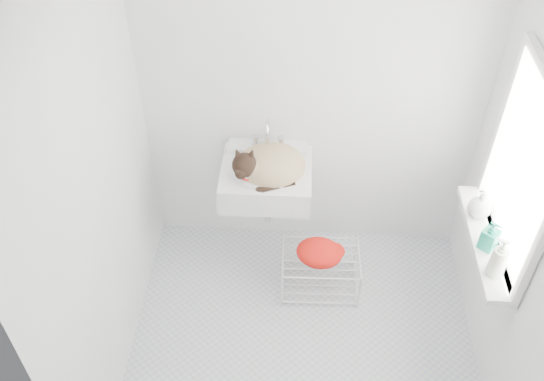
# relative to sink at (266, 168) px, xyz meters

# --- Properties ---
(floor) EXTENTS (2.20, 2.00, 0.02)m
(floor) POSITION_rel_sink_xyz_m (0.27, -0.74, -0.85)
(floor) COLOR silver
(floor) RESTS_ON ground
(back_wall) EXTENTS (2.20, 0.02, 2.50)m
(back_wall) POSITION_rel_sink_xyz_m (0.27, 0.26, 0.40)
(back_wall) COLOR white
(back_wall) RESTS_ON ground
(right_wall) EXTENTS (0.02, 2.00, 2.50)m
(right_wall) POSITION_rel_sink_xyz_m (1.37, -0.74, 0.40)
(right_wall) COLOR white
(right_wall) RESTS_ON ground
(left_wall) EXTENTS (0.02, 2.00, 2.50)m
(left_wall) POSITION_rel_sink_xyz_m (-0.83, -0.74, 0.40)
(left_wall) COLOR white
(left_wall) RESTS_ON ground
(window_glass) EXTENTS (0.01, 0.80, 1.00)m
(window_glass) POSITION_rel_sink_xyz_m (1.36, -0.54, 0.50)
(window_glass) COLOR white
(window_glass) RESTS_ON right_wall
(window_frame) EXTENTS (0.04, 0.90, 1.10)m
(window_frame) POSITION_rel_sink_xyz_m (1.34, -0.54, 0.50)
(window_frame) COLOR white
(window_frame) RESTS_ON right_wall
(windowsill) EXTENTS (0.16, 0.88, 0.04)m
(windowsill) POSITION_rel_sink_xyz_m (1.28, -0.54, -0.02)
(windowsill) COLOR white
(windowsill) RESTS_ON right_wall
(sink) EXTENTS (0.58, 0.51, 0.23)m
(sink) POSITION_rel_sink_xyz_m (0.00, 0.00, 0.00)
(sink) COLOR white
(sink) RESTS_ON back_wall
(faucet) EXTENTS (0.21, 0.15, 0.21)m
(faucet) POSITION_rel_sink_xyz_m (0.00, 0.18, 0.14)
(faucet) COLOR silver
(faucet) RESTS_ON sink
(cat) EXTENTS (0.49, 0.42, 0.29)m
(cat) POSITION_rel_sink_xyz_m (0.01, -0.02, 0.04)
(cat) COLOR tan
(cat) RESTS_ON sink
(wire_rack) EXTENTS (0.52, 0.37, 0.31)m
(wire_rack) POSITION_rel_sink_xyz_m (0.38, -0.26, -0.70)
(wire_rack) COLOR silver
(wire_rack) RESTS_ON floor
(towel) EXTENTS (0.34, 0.27, 0.13)m
(towel) POSITION_rel_sink_xyz_m (0.37, -0.28, -0.51)
(towel) COLOR red
(towel) RESTS_ON wire_rack
(bottle_a) EXTENTS (0.12, 0.12, 0.22)m
(bottle_a) POSITION_rel_sink_xyz_m (1.27, -0.79, 0.00)
(bottle_a) COLOR white
(bottle_a) RESTS_ON windowsill
(bottle_b) EXTENTS (0.12, 0.12, 0.19)m
(bottle_b) POSITION_rel_sink_xyz_m (1.27, -0.60, 0.00)
(bottle_b) COLOR #147B60
(bottle_b) RESTS_ON windowsill
(bottle_c) EXTENTS (0.15, 0.15, 0.18)m
(bottle_c) POSITION_rel_sink_xyz_m (1.27, -0.35, 0.00)
(bottle_c) COLOR white
(bottle_c) RESTS_ON windowsill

